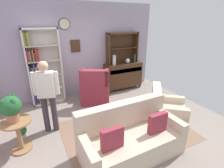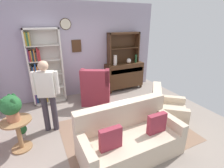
{
  "view_description": "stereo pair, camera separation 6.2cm",
  "coord_description": "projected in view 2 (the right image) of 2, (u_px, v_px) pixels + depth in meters",
  "views": [
    {
      "loc": [
        -1.47,
        -2.92,
        2.29
      ],
      "look_at": [
        0.1,
        0.2,
        0.95
      ],
      "focal_mm": 26.86,
      "sensor_mm": 36.0,
      "label": 1
    },
    {
      "loc": [
        -1.41,
        -2.94,
        2.29
      ],
      "look_at": [
        0.1,
        0.2,
        0.95
      ],
      "focal_mm": 26.86,
      "sensor_mm": 36.0,
      "label": 2
    }
  ],
  "objects": [
    {
      "name": "potted_plant_small",
      "position": [
        22.0,
        130.0,
        3.45
      ],
      "size": [
        0.2,
        0.2,
        0.27
      ],
      "color": "beige",
      "rests_on": "ground_plane"
    },
    {
      "name": "vase_round",
      "position": [
        129.0,
        61.0,
        5.62
      ],
      "size": [
        0.15,
        0.15,
        0.17
      ],
      "primitive_type": "ellipsoid",
      "color": "beige",
      "rests_on": "sideboard"
    },
    {
      "name": "book_stack",
      "position": [
        114.0,
        109.0,
        3.68
      ],
      "size": [
        0.18,
        0.14,
        0.07
      ],
      "color": "gray",
      "rests_on": "coffee_table"
    },
    {
      "name": "bookshelf",
      "position": [
        43.0,
        69.0,
        4.65
      ],
      "size": [
        0.9,
        0.3,
        2.1
      ],
      "color": "silver",
      "rests_on": "ground_plane"
    },
    {
      "name": "sideboard_hutch",
      "position": [
        123.0,
        44.0,
        5.52
      ],
      "size": [
        1.1,
        0.26,
        1.0
      ],
      "color": "#422816",
      "rests_on": "sideboard"
    },
    {
      "name": "armchair_floral",
      "position": [
        166.0,
        112.0,
        3.9
      ],
      "size": [
        1.08,
        1.07,
        0.88
      ],
      "color": "beige",
      "rests_on": "ground_plane"
    },
    {
      "name": "area_rug",
      "position": [
        126.0,
        131.0,
        3.69
      ],
      "size": [
        2.66,
        1.99,
        0.01
      ],
      "primitive_type": "cube",
      "color": "#846651",
      "rests_on": "ground_plane"
    },
    {
      "name": "wingback_chair",
      "position": [
        96.0,
        90.0,
        4.84
      ],
      "size": [
        1.05,
        1.06,
        1.05
      ],
      "color": "maroon",
      "rests_on": "ground_plane"
    },
    {
      "name": "person_reading",
      "position": [
        47.0,
        92.0,
        3.43
      ],
      "size": [
        0.52,
        0.3,
        1.56
      ],
      "color": "#38333D",
      "rests_on": "ground_plane"
    },
    {
      "name": "plant_stand",
      "position": [
        18.0,
        131.0,
        3.06
      ],
      "size": [
        0.52,
        0.52,
        0.62
      ],
      "color": "#997047",
      "rests_on": "ground_plane"
    },
    {
      "name": "vase_tall",
      "position": [
        115.0,
        60.0,
        5.37
      ],
      "size": [
        0.11,
        0.11,
        0.32
      ],
      "primitive_type": "cylinder",
      "color": "beige",
      "rests_on": "sideboard"
    },
    {
      "name": "couch_floral",
      "position": [
        129.0,
        138.0,
        2.98
      ],
      "size": [
        1.81,
        0.88,
        0.9
      ],
      "color": "beige",
      "rests_on": "ground_plane"
    },
    {
      "name": "wall_back",
      "position": [
        82.0,
        51.0,
        5.15
      ],
      "size": [
        5.0,
        0.09,
        2.8
      ],
      "color": "#A399AD",
      "rests_on": "ground_plane"
    },
    {
      "name": "bottle_wine",
      "position": [
        136.0,
        59.0,
        5.69
      ],
      "size": [
        0.07,
        0.07,
        0.27
      ],
      "primitive_type": "cylinder",
      "color": "#194223",
      "rests_on": "sideboard"
    },
    {
      "name": "potted_plant_large",
      "position": [
        11.0,
        106.0,
        2.87
      ],
      "size": [
        0.35,
        0.35,
        0.48
      ],
      "color": "#AD6B4C",
      "rests_on": "plant_stand"
    },
    {
      "name": "coffee_table",
      "position": [
        109.0,
        114.0,
        3.67
      ],
      "size": [
        0.8,
        0.5,
        0.42
      ],
      "color": "#422816",
      "rests_on": "ground_plane"
    },
    {
      "name": "sideboard",
      "position": [
        124.0,
        75.0,
        5.8
      ],
      "size": [
        1.3,
        0.45,
        0.92
      ],
      "color": "#422816",
      "rests_on": "ground_plane"
    },
    {
      "name": "ground_plane",
      "position": [
        112.0,
        126.0,
        3.87
      ],
      "size": [
        5.4,
        4.6,
        0.02
      ],
      "primitive_type": "cube",
      "color": "gray"
    }
  ]
}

